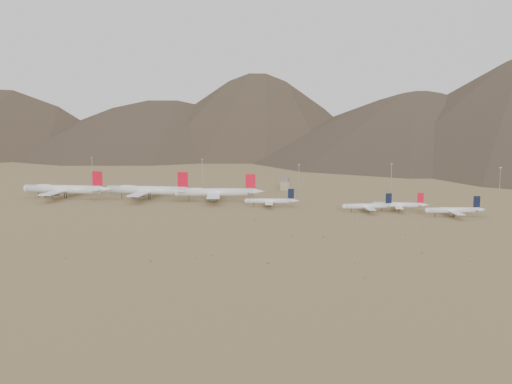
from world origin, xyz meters
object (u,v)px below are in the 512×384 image
(widebody_centre, at_px, (148,190))
(narrowbody_b, at_px, (369,206))
(widebody_west, at_px, (64,189))
(widebody_east, at_px, (216,192))
(control_tower, at_px, (286,185))
(narrowbody_a, at_px, (271,201))

(widebody_centre, distance_m, narrowbody_b, 178.79)
(widebody_west, xyz_separation_m, widebody_centre, (69.64, 13.77, 0.01))
(widebody_east, bearing_deg, widebody_centre, 168.65)
(narrowbody_b, relative_size, control_tower, 3.18)
(widebody_west, bearing_deg, narrowbody_b, -7.16)
(widebody_east, xyz_separation_m, narrowbody_b, (122.17, -16.53, -3.15))
(widebody_west, distance_m, widebody_east, 127.71)
(widebody_east, distance_m, narrowbody_a, 51.39)
(widebody_west, distance_m, narrowbody_a, 175.52)
(widebody_centre, height_order, narrowbody_a, widebody_centre)
(widebody_west, relative_size, narrowbody_a, 1.90)
(widebody_centre, height_order, widebody_east, widebody_centre)
(control_tower, bearing_deg, narrowbody_a, -83.23)
(widebody_west, relative_size, widebody_centre, 1.00)
(narrowbody_a, bearing_deg, widebody_east, 148.93)
(widebody_east, distance_m, narrowbody_b, 123.32)
(widebody_west, xyz_separation_m, widebody_east, (125.98, 20.93, -0.46))
(widebody_centre, height_order, narrowbody_b, widebody_centre)
(narrowbody_a, distance_m, control_tower, 94.33)
(widebody_centre, bearing_deg, narrowbody_a, -10.87)
(widebody_centre, relative_size, narrowbody_b, 2.02)
(widebody_east, bearing_deg, narrowbody_a, -34.37)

